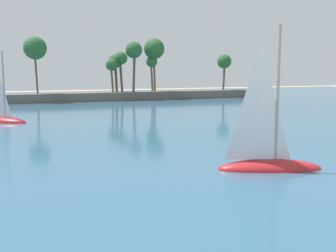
% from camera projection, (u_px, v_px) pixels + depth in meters
% --- Properties ---
extents(sea, '(220.00, 116.40, 0.06)m').
position_uv_depth(sea, '(56.00, 111.00, 64.06)').
color(sea, '#33607F').
rests_on(sea, ground).
extents(palm_headland, '(99.83, 6.12, 13.29)m').
position_uv_depth(palm_headland, '(51.00, 83.00, 80.63)').
color(palm_headland, '#605B54').
rests_on(palm_headland, ground).
extents(sailboat_near_shore, '(7.19, 4.22, 9.99)m').
position_uv_depth(sailboat_near_shore, '(268.00, 156.00, 26.20)').
color(sailboat_near_shore, red).
rests_on(sailboat_near_shore, sea).
extents(sailboat_mid_bay, '(6.27, 5.59, 9.41)m').
position_uv_depth(sailboat_mid_bay, '(2.00, 115.00, 49.79)').
color(sailboat_mid_bay, red).
rests_on(sailboat_mid_bay, sea).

